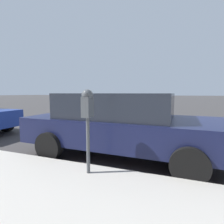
# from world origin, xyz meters

# --- Properties ---
(ground_plane) EXTENTS (220.00, 220.00, 0.00)m
(ground_plane) POSITION_xyz_m (0.00, 0.00, 0.00)
(ground_plane) COLOR #3D3A3A
(parking_meter) EXTENTS (0.21, 0.19, 1.44)m
(parking_meter) POSITION_xyz_m (-2.54, 0.18, 1.23)
(parking_meter) COLOR #4C5156
(parking_meter) RESTS_ON sidewalk
(car_navy) EXTENTS (2.22, 4.69, 1.50)m
(car_navy) POSITION_xyz_m (-1.10, 0.02, 0.79)
(car_navy) COLOR #14193D
(car_navy) RESTS_ON ground_plane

